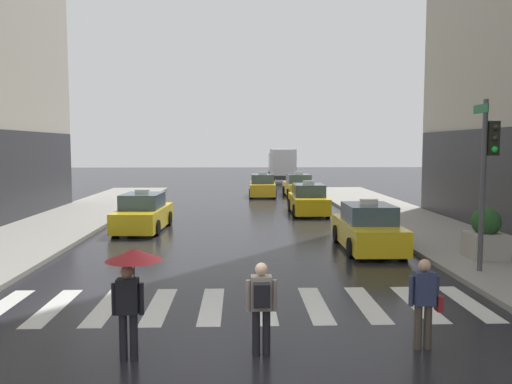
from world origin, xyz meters
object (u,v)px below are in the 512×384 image
object	(u,v)px
taxi_second	(143,214)
taxi_fourth	(298,186)
box_truck	(282,164)
pedestrian_with_umbrella	(132,273)
taxi_third	(308,200)
traffic_light_pole	(487,161)
planter_near_corner	(486,235)
pedestrian_with_handbag	(425,298)
taxi_fifth	(263,186)
pedestrian_with_backpack	(261,302)
taxi_lead	(368,229)

from	to	relation	value
taxi_second	taxi_fourth	bearing A→B (deg)	60.27
box_truck	pedestrian_with_umbrella	bearing A→B (deg)	-98.12
taxi_second	taxi_third	size ratio (longest dim) A/B	1.01
taxi_second	pedestrian_with_umbrella	distance (m)	13.91
taxi_third	box_truck	xyz separation A→B (m)	(0.60, 24.39, 1.13)
traffic_light_pole	taxi_third	world-z (taller)	traffic_light_pole
planter_near_corner	pedestrian_with_handbag	bearing A→B (deg)	-123.18
taxi_third	pedestrian_with_handbag	world-z (taller)	taxi_third
taxi_fifth	planter_near_corner	bearing A→B (deg)	-74.50
traffic_light_pole	taxi_second	xyz separation A→B (m)	(-11.06, 8.26, -2.53)
taxi_third	pedestrian_with_backpack	size ratio (longest dim) A/B	2.76
taxi_lead	taxi_second	size ratio (longest dim) A/B	0.99
taxi_fifth	traffic_light_pole	bearing A→B (deg)	-77.50
box_truck	pedestrian_with_backpack	bearing A→B (deg)	-95.25
taxi_second	taxi_fifth	world-z (taller)	same
taxi_second	taxi_fifth	xyz separation A→B (m)	(5.91, 15.00, 0.00)
pedestrian_with_backpack	pedestrian_with_handbag	xyz separation A→B (m)	(2.95, 0.22, -0.04)
traffic_light_pole	taxi_fifth	bearing A→B (deg)	102.50
pedestrian_with_umbrella	pedestrian_with_backpack	size ratio (longest dim) A/B	1.18
taxi_lead	pedestrian_with_backpack	distance (m)	10.09
pedestrian_with_umbrella	traffic_light_pole	bearing A→B (deg)	31.91
taxi_fifth	box_truck	world-z (taller)	box_truck
planter_near_corner	taxi_second	bearing A→B (deg)	150.89
taxi_lead	taxi_second	xyz separation A→B (m)	(-8.74, 4.41, 0.00)
taxi_fifth	pedestrian_with_umbrella	xyz separation A→B (m)	(-3.57, -28.68, 0.79)
taxi_fourth	box_truck	size ratio (longest dim) A/B	0.61
taxi_fourth	taxi_fifth	size ratio (longest dim) A/B	1.00
taxi_lead	box_truck	bearing A→B (deg)	90.36
taxi_lead	taxi_second	bearing A→B (deg)	153.20
traffic_light_pole	taxi_fourth	bearing A→B (deg)	96.31
taxi_fifth	pedestrian_with_umbrella	world-z (taller)	pedestrian_with_umbrella
planter_near_corner	traffic_light_pole	bearing A→B (deg)	-117.38
taxi_second	taxi_third	xyz separation A→B (m)	(7.93, 5.26, 0.00)
taxi_second	taxi_fourth	xyz separation A→B (m)	(8.50, 14.89, 0.00)
taxi_second	planter_near_corner	size ratio (longest dim) A/B	2.88
traffic_light_pole	pedestrian_with_handbag	size ratio (longest dim) A/B	2.91
pedestrian_with_handbag	taxi_second	bearing A→B (deg)	119.27
taxi_fifth	taxi_lead	bearing A→B (deg)	-81.71
traffic_light_pole	taxi_fifth	size ratio (longest dim) A/B	1.04
pedestrian_with_backpack	planter_near_corner	world-z (taller)	planter_near_corner
taxi_lead	planter_near_corner	world-z (taller)	taxi_lead
traffic_light_pole	pedestrian_with_handbag	world-z (taller)	traffic_light_pole
box_truck	planter_near_corner	distance (m)	36.45
taxi_lead	planter_near_corner	distance (m)	3.87
taxi_third	taxi_lead	bearing A→B (deg)	-85.20
pedestrian_with_handbag	taxi_third	bearing A→B (deg)	88.67
taxi_lead	pedestrian_with_handbag	distance (m)	9.05
traffic_light_pole	taxi_third	distance (m)	14.10
pedestrian_with_umbrella	box_truck	bearing A→B (deg)	81.88
taxi_third	box_truck	world-z (taller)	box_truck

